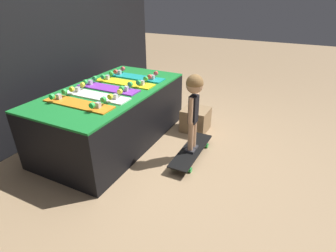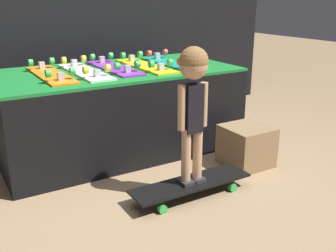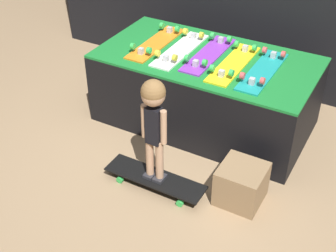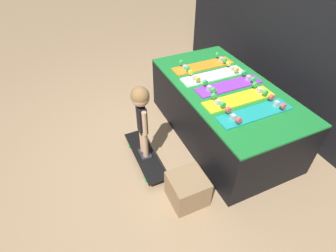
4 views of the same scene
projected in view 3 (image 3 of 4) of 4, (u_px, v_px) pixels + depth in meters
name	position (u px, v px, depth m)	size (l,w,h in m)	color
ground_plane	(169.00, 161.00, 3.76)	(16.00, 16.00, 0.00)	#9E7F5B
display_rack	(205.00, 90.00, 4.04)	(1.81, 0.96, 0.64)	black
skateboard_orange_on_rack	(156.00, 42.00, 4.04)	(0.19, 0.74, 0.09)	orange
skateboard_white_on_rack	(180.00, 49.00, 3.93)	(0.19, 0.74, 0.09)	white
skateboard_purple_on_rack	(209.00, 54.00, 3.86)	(0.19, 0.74, 0.09)	purple
skateboard_yellow_on_rack	(234.00, 63.00, 3.73)	(0.19, 0.74, 0.09)	yellow
skateboard_teal_on_rack	(263.00, 70.00, 3.63)	(0.19, 0.74, 0.09)	teal
skateboard_on_floor	(155.00, 179.00, 3.47)	(0.78, 0.21, 0.09)	black
child	(154.00, 113.00, 3.13)	(0.20, 0.17, 0.82)	#2D2D33
storage_box	(241.00, 184.00, 3.32)	(0.31, 0.32, 0.29)	#8E704C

